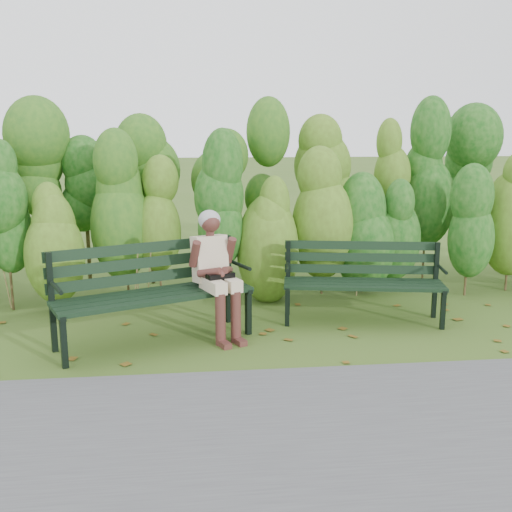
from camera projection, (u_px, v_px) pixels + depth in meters
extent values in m
plane|color=#3E5D1D|center=(260.00, 335.00, 6.12)|extent=(80.00, 80.00, 0.00)
cube|color=#474749|center=(298.00, 444.00, 3.98)|extent=(60.00, 2.50, 0.01)
cylinder|color=#47381E|center=(14.00, 274.00, 7.01)|extent=(0.03, 0.03, 0.80)
ellipsoid|color=#285C1C|center=(9.00, 220.00, 6.88)|extent=(0.64, 0.64, 1.44)
cylinder|color=#47381E|center=(67.00, 273.00, 7.07)|extent=(0.03, 0.03, 0.80)
ellipsoid|color=#285C1C|center=(64.00, 219.00, 6.94)|extent=(0.64, 0.64, 1.44)
cylinder|color=#47381E|center=(120.00, 271.00, 7.14)|extent=(0.03, 0.03, 0.80)
ellipsoid|color=#285C1C|center=(118.00, 218.00, 7.01)|extent=(0.64, 0.64, 1.44)
cylinder|color=#47381E|center=(172.00, 270.00, 7.21)|extent=(0.03, 0.03, 0.80)
ellipsoid|color=#285C1C|center=(170.00, 217.00, 7.07)|extent=(0.64, 0.64, 1.44)
cylinder|color=#47381E|center=(222.00, 269.00, 7.27)|extent=(0.03, 0.03, 0.80)
ellipsoid|color=#285C1C|center=(222.00, 216.00, 7.14)|extent=(0.64, 0.64, 1.44)
cylinder|color=#47381E|center=(272.00, 267.00, 7.34)|extent=(0.03, 0.03, 0.80)
ellipsoid|color=#285C1C|center=(273.00, 216.00, 7.20)|extent=(0.64, 0.64, 1.44)
cylinder|color=#47381E|center=(321.00, 266.00, 7.40)|extent=(0.03, 0.03, 0.80)
ellipsoid|color=#285C1C|center=(322.00, 215.00, 7.27)|extent=(0.64, 0.64, 1.44)
cylinder|color=#47381E|center=(369.00, 265.00, 7.47)|extent=(0.03, 0.03, 0.80)
ellipsoid|color=#285C1C|center=(371.00, 214.00, 7.34)|extent=(0.64, 0.64, 1.44)
cylinder|color=#47381E|center=(416.00, 264.00, 7.53)|extent=(0.03, 0.03, 0.80)
ellipsoid|color=#285C1C|center=(419.00, 213.00, 7.40)|extent=(0.64, 0.64, 1.44)
cylinder|color=#47381E|center=(463.00, 263.00, 7.60)|extent=(0.03, 0.03, 0.80)
ellipsoid|color=#285C1C|center=(466.00, 213.00, 7.47)|extent=(0.64, 0.64, 1.44)
cylinder|color=#47381E|center=(508.00, 261.00, 7.67)|extent=(0.03, 0.03, 0.80)
cylinder|color=#47381E|center=(39.00, 245.00, 7.96)|extent=(0.04, 0.04, 1.10)
ellipsoid|color=#0D470F|center=(34.00, 179.00, 7.77)|extent=(0.70, 0.70, 1.98)
cylinder|color=#47381E|center=(98.00, 244.00, 8.04)|extent=(0.04, 0.04, 1.10)
ellipsoid|color=#0D470F|center=(95.00, 178.00, 7.86)|extent=(0.70, 0.70, 1.98)
cylinder|color=#47381E|center=(156.00, 243.00, 8.12)|extent=(0.04, 0.04, 1.10)
ellipsoid|color=#0D470F|center=(154.00, 178.00, 7.94)|extent=(0.70, 0.70, 1.98)
cylinder|color=#47381E|center=(213.00, 242.00, 8.20)|extent=(0.04, 0.04, 1.10)
ellipsoid|color=#0D470F|center=(212.00, 177.00, 8.02)|extent=(0.70, 0.70, 1.98)
cylinder|color=#47381E|center=(268.00, 241.00, 8.29)|extent=(0.04, 0.04, 1.10)
ellipsoid|color=#0D470F|center=(268.00, 177.00, 8.10)|extent=(0.70, 0.70, 1.98)
cylinder|color=#47381E|center=(322.00, 239.00, 8.37)|extent=(0.04, 0.04, 1.10)
ellipsoid|color=#0D470F|center=(324.00, 176.00, 8.19)|extent=(0.70, 0.70, 1.98)
cylinder|color=#47381E|center=(376.00, 238.00, 8.45)|extent=(0.04, 0.04, 1.10)
ellipsoid|color=#0D470F|center=(378.00, 176.00, 8.27)|extent=(0.70, 0.70, 1.98)
cylinder|color=#47381E|center=(428.00, 237.00, 8.54)|extent=(0.04, 0.04, 1.10)
ellipsoid|color=#0D470F|center=(432.00, 175.00, 8.35)|extent=(0.70, 0.70, 1.98)
cylinder|color=#47381E|center=(479.00, 236.00, 8.62)|extent=(0.04, 0.04, 1.10)
ellipsoid|color=#0D470F|center=(484.00, 175.00, 8.44)|extent=(0.70, 0.70, 1.98)
cube|color=brown|center=(213.00, 335.00, 6.11)|extent=(0.09, 0.10, 0.01)
cube|color=brown|center=(301.00, 316.00, 6.73)|extent=(0.10, 0.08, 0.01)
cube|color=brown|center=(344.00, 314.00, 6.80)|extent=(0.09, 0.10, 0.01)
cube|color=brown|center=(238.00, 316.00, 6.73)|extent=(0.09, 0.07, 0.01)
cube|color=brown|center=(298.00, 327.00, 6.35)|extent=(0.10, 0.09, 0.01)
cube|color=brown|center=(454.00, 321.00, 6.56)|extent=(0.10, 0.11, 0.01)
cube|color=brown|center=(59.00, 339.00, 5.98)|extent=(0.10, 0.11, 0.01)
cube|color=brown|center=(46.00, 353.00, 5.61)|extent=(0.11, 0.11, 0.01)
cube|color=brown|center=(406.00, 318.00, 6.66)|extent=(0.11, 0.11, 0.01)
cube|color=brown|center=(486.00, 310.00, 6.94)|extent=(0.10, 0.09, 0.01)
cube|color=brown|center=(176.00, 383.00, 4.94)|extent=(0.11, 0.09, 0.01)
cube|color=brown|center=(390.00, 356.00, 5.55)|extent=(0.11, 0.11, 0.01)
cube|color=brown|center=(99.00, 336.00, 6.08)|extent=(0.08, 0.09, 0.01)
cube|color=brown|center=(141.00, 310.00, 6.95)|extent=(0.11, 0.09, 0.01)
cube|color=brown|center=(441.00, 306.00, 7.10)|extent=(0.09, 0.10, 0.01)
cube|color=brown|center=(494.00, 314.00, 6.78)|extent=(0.11, 0.10, 0.01)
cube|color=brown|center=(260.00, 354.00, 5.58)|extent=(0.11, 0.11, 0.01)
cube|color=brown|center=(31.00, 357.00, 5.51)|extent=(0.09, 0.10, 0.01)
cube|color=brown|center=(477.00, 301.00, 7.31)|extent=(0.07, 0.09, 0.01)
cube|color=brown|center=(102.00, 313.00, 6.83)|extent=(0.09, 0.07, 0.01)
cube|color=brown|center=(9.00, 334.00, 6.13)|extent=(0.09, 0.11, 0.01)
cube|color=brown|center=(512.00, 316.00, 6.73)|extent=(0.11, 0.11, 0.01)
cube|color=brown|center=(439.00, 303.00, 7.24)|extent=(0.11, 0.10, 0.01)
cube|color=brown|center=(262.00, 328.00, 6.33)|extent=(0.11, 0.11, 0.01)
cube|color=brown|center=(454.00, 355.00, 5.56)|extent=(0.11, 0.11, 0.01)
cube|color=black|center=(162.00, 301.00, 5.62)|extent=(1.81, 0.85, 0.04)
cube|color=black|center=(157.00, 298.00, 5.73)|extent=(1.81, 0.85, 0.04)
cube|color=black|center=(152.00, 294.00, 5.84)|extent=(1.81, 0.85, 0.04)
cube|color=black|center=(148.00, 291.00, 5.96)|extent=(1.81, 0.85, 0.04)
cube|color=black|center=(144.00, 278.00, 6.02)|extent=(1.79, 0.80, 0.11)
cube|color=black|center=(143.00, 263.00, 6.00)|extent=(1.79, 0.80, 0.11)
cube|color=black|center=(142.00, 248.00, 5.98)|extent=(1.79, 0.80, 0.11)
cube|color=black|center=(64.00, 342.00, 5.22)|extent=(0.07, 0.07, 0.48)
cube|color=black|center=(52.00, 303.00, 5.56)|extent=(0.07, 0.07, 0.96)
cube|color=black|center=(57.00, 312.00, 5.36)|extent=(0.25, 0.51, 0.04)
cylinder|color=black|center=(57.00, 288.00, 5.26)|extent=(0.19, 0.38, 0.04)
cube|color=black|center=(248.00, 312.00, 6.09)|extent=(0.07, 0.07, 0.48)
cube|color=black|center=(228.00, 279.00, 6.43)|extent=(0.07, 0.07, 0.96)
cube|color=black|center=(239.00, 286.00, 6.23)|extent=(0.25, 0.51, 0.04)
cylinder|color=black|center=(241.00, 265.00, 6.13)|extent=(0.19, 0.38, 0.04)
cube|color=black|center=(365.00, 288.00, 6.27)|extent=(1.69, 0.40, 0.04)
cube|color=black|center=(364.00, 286.00, 6.38)|extent=(1.69, 0.40, 0.04)
cube|color=black|center=(363.00, 283.00, 6.50)|extent=(1.69, 0.40, 0.04)
cube|color=black|center=(362.00, 280.00, 6.61)|extent=(1.69, 0.40, 0.04)
cube|color=black|center=(361.00, 269.00, 6.68)|extent=(1.69, 0.35, 0.10)
cube|color=black|center=(361.00, 257.00, 6.66)|extent=(1.69, 0.35, 0.10)
cube|color=black|center=(362.00, 245.00, 6.65)|extent=(1.69, 0.35, 0.10)
cube|color=black|center=(287.00, 307.00, 6.35)|extent=(0.05, 0.05, 0.43)
cube|color=black|center=(288.00, 278.00, 6.71)|extent=(0.05, 0.05, 0.85)
cube|color=black|center=(288.00, 285.00, 6.50)|extent=(0.13, 0.47, 0.04)
cylinder|color=black|center=(288.00, 267.00, 6.41)|extent=(0.10, 0.36, 0.03)
cube|color=black|center=(443.00, 310.00, 6.25)|extent=(0.05, 0.05, 0.43)
cube|color=black|center=(435.00, 280.00, 6.60)|extent=(0.05, 0.05, 0.85)
cube|color=black|center=(440.00, 287.00, 6.39)|extent=(0.13, 0.47, 0.04)
cylinder|color=black|center=(442.00, 269.00, 6.30)|extent=(0.10, 0.36, 0.03)
cube|color=beige|center=(213.00, 285.00, 5.86)|extent=(0.27, 0.41, 0.12)
cube|color=beige|center=(228.00, 283.00, 5.94)|extent=(0.27, 0.41, 0.12)
cylinder|color=#4E2621|center=(220.00, 319.00, 5.79)|extent=(0.13, 0.13, 0.52)
cylinder|color=#4E2621|center=(236.00, 317.00, 5.87)|extent=(0.13, 0.13, 0.52)
cube|color=#4E2621|center=(224.00, 344.00, 5.77)|extent=(0.15, 0.20, 0.06)
cube|color=#4E2621|center=(239.00, 341.00, 5.85)|extent=(0.15, 0.20, 0.06)
cube|color=beige|center=(210.00, 258.00, 6.07)|extent=(0.40, 0.34, 0.48)
cylinder|color=#4E2621|center=(210.00, 234.00, 6.00)|extent=(0.08, 0.08, 0.09)
sphere|color=#4E2621|center=(210.00, 223.00, 5.97)|extent=(0.19, 0.19, 0.19)
ellipsoid|color=gray|center=(209.00, 220.00, 5.98)|extent=(0.22, 0.21, 0.20)
cylinder|color=#4E2621|center=(195.00, 254.00, 5.90)|extent=(0.15, 0.21, 0.29)
cylinder|color=#4E2621|center=(230.00, 250.00, 6.08)|extent=(0.15, 0.21, 0.29)
cylinder|color=#4E2621|center=(209.00, 272.00, 5.87)|extent=(0.26, 0.19, 0.12)
cylinder|color=#4E2621|center=(227.00, 270.00, 5.97)|extent=(0.14, 0.26, 0.12)
sphere|color=#4E2621|center=(221.00, 274.00, 5.88)|extent=(0.10, 0.10, 0.10)
cube|color=black|center=(220.00, 280.00, 5.90)|extent=(0.30, 0.21, 0.15)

